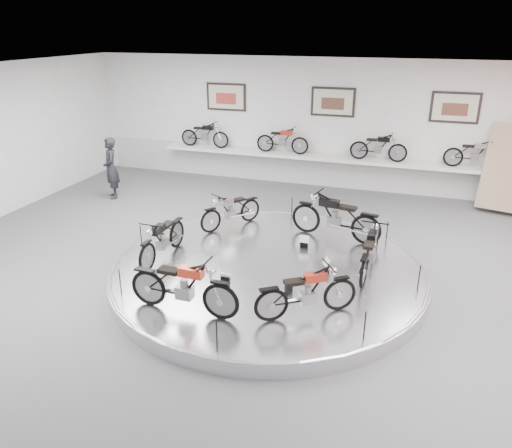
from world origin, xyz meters
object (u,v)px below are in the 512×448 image
(display_platform, at_px, (268,272))
(bike_b, at_px, (336,217))
(bike_a, at_px, (370,251))
(bike_f, at_px, (306,292))
(bike_e, at_px, (183,286))
(visitor, at_px, (111,168))
(shelf, at_px, (328,158))
(bike_d, at_px, (162,238))
(bike_c, at_px, (231,210))

(display_platform, height_order, bike_b, bike_b)
(bike_a, distance_m, bike_f, 2.12)
(bike_f, bearing_deg, bike_e, 160.29)
(bike_e, xyz_separation_m, visitor, (-5.14, 5.64, 0.11))
(shelf, height_order, bike_a, bike_a)
(shelf, distance_m, bike_b, 4.67)
(bike_d, bearing_deg, bike_b, 125.08)
(bike_b, xyz_separation_m, bike_c, (-2.53, -0.09, -0.10))
(bike_d, height_order, bike_e, bike_e)
(bike_a, relative_size, visitor, 0.87)
(bike_c, distance_m, bike_e, 3.93)
(bike_d, relative_size, visitor, 0.86)
(bike_f, bearing_deg, bike_b, 57.10)
(shelf, bearing_deg, bike_b, -77.09)
(bike_e, xyz_separation_m, bike_f, (2.01, 0.54, -0.05))
(bike_b, distance_m, bike_c, 2.53)
(shelf, height_order, visitor, visitor)
(shelf, xyz_separation_m, bike_f, (1.16, -7.98, -0.24))
(bike_f, height_order, visitor, visitor)
(shelf, xyz_separation_m, bike_e, (-0.84, -8.53, -0.19))
(bike_c, relative_size, bike_d, 0.94)
(display_platform, xyz_separation_m, bike_a, (1.99, 0.37, 0.62))
(bike_f, bearing_deg, shelf, 63.41)
(bike_b, relative_size, bike_f, 1.18)
(bike_e, bearing_deg, bike_a, 42.50)
(shelf, height_order, bike_b, bike_b)
(display_platform, bearing_deg, shelf, 90.00)
(bike_e, relative_size, visitor, 0.94)
(bike_a, xyz_separation_m, bike_d, (-4.18, -0.73, -0.01))
(bike_a, height_order, bike_f, bike_a)
(visitor, bearing_deg, display_platform, 21.22)
(visitor, bearing_deg, bike_d, 5.97)
(display_platform, xyz_separation_m, bike_f, (1.16, -1.58, 0.61))
(bike_e, distance_m, bike_f, 2.08)
(bike_f, xyz_separation_m, visitor, (-7.15, 5.10, 0.16))
(shelf, xyz_separation_m, bike_a, (1.99, -6.03, -0.23))
(shelf, distance_m, bike_d, 7.12)
(visitor, bearing_deg, bike_e, 3.98)
(display_platform, height_order, bike_a, bike_a)
(shelf, distance_m, bike_a, 6.36)
(bike_a, distance_m, bike_e, 3.77)
(display_platform, xyz_separation_m, bike_b, (1.04, 1.85, 0.69))
(shelf, height_order, bike_e, bike_e)
(display_platform, xyz_separation_m, bike_c, (-1.48, 1.75, 0.59))
(display_platform, height_order, shelf, shelf)
(visitor, bearing_deg, bike_a, 30.09)
(bike_b, relative_size, bike_e, 1.06)
(bike_c, bearing_deg, bike_e, 42.19)
(bike_a, height_order, bike_e, bike_e)
(bike_c, xyz_separation_m, bike_f, (2.64, -3.34, 0.02))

